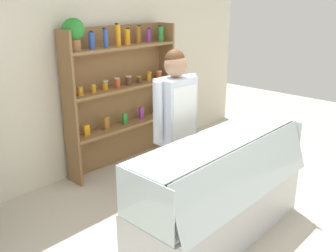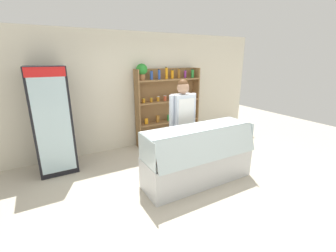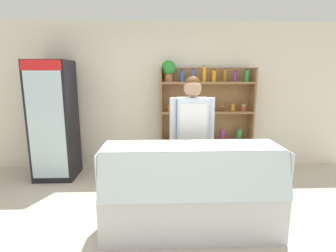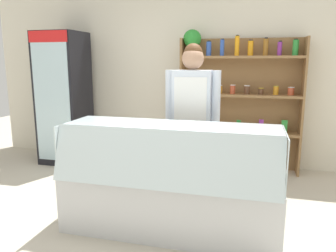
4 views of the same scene
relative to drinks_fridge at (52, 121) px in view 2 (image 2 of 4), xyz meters
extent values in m
plane|color=beige|center=(1.97, -1.66, -1.00)|extent=(12.00, 12.00, 0.00)
cube|color=silver|center=(1.97, 0.53, 0.35)|extent=(6.80, 0.10, 2.70)
cube|color=black|center=(0.00, 0.01, 0.00)|extent=(0.65, 0.63, 1.99)
cube|color=silver|center=(0.00, -0.31, 0.00)|extent=(0.57, 0.01, 1.79)
cube|color=red|center=(0.00, -0.32, 0.91)|extent=(0.61, 0.01, 0.16)
cylinder|color=#9E6623|center=(-0.18, -0.25, -0.65)|extent=(0.05, 0.05, 0.20)
cylinder|color=red|center=(0.00, -0.25, -0.65)|extent=(0.07, 0.07, 0.20)
cylinder|color=#2D8C38|center=(0.18, -0.25, -0.67)|extent=(0.05, 0.05, 0.16)
cylinder|color=red|center=(-0.20, -0.25, -0.13)|extent=(0.07, 0.07, 0.16)
cylinder|color=purple|center=(-0.07, -0.25, -0.11)|extent=(0.07, 0.07, 0.20)
cylinder|color=purple|center=(0.07, -0.25, -0.13)|extent=(0.06, 0.06, 0.17)
cylinder|color=#9E6623|center=(0.20, -0.25, -0.12)|extent=(0.07, 0.07, 0.19)
cylinder|color=purple|center=(-0.18, -0.25, 0.42)|extent=(0.06, 0.06, 0.21)
cylinder|color=#2D8C38|center=(0.00, -0.25, 0.39)|extent=(0.06, 0.06, 0.14)
cylinder|color=#2D8C38|center=(0.18, -0.25, 0.42)|extent=(0.06, 0.06, 0.21)
cube|color=olive|center=(2.64, 0.40, -0.06)|extent=(1.69, 0.02, 1.88)
cube|color=olive|center=(1.81, 0.26, -0.06)|extent=(0.03, 0.28, 1.88)
cube|color=olive|center=(3.47, 0.26, -0.06)|extent=(0.03, 0.28, 1.88)
cube|color=olive|center=(2.64, 0.26, -0.43)|extent=(1.63, 0.28, 0.04)
cube|color=olive|center=(2.64, 0.26, 0.09)|extent=(1.63, 0.28, 0.04)
cube|color=olive|center=(2.64, 0.26, 0.62)|extent=(1.63, 0.28, 0.04)
cylinder|color=#996038|center=(1.95, 0.26, 0.70)|extent=(0.15, 0.15, 0.13)
sphere|color=#28882D|center=(1.95, 0.26, 0.88)|extent=(0.26, 0.26, 0.26)
cylinder|color=#3356B2|center=(2.19, 0.26, 0.74)|extent=(0.07, 0.07, 0.19)
cylinder|color=black|center=(2.19, 0.26, 0.84)|extent=(0.05, 0.05, 0.02)
cylinder|color=#3356B2|center=(2.37, 0.24, 0.75)|extent=(0.06, 0.06, 0.22)
cylinder|color=black|center=(2.37, 0.26, 0.87)|extent=(0.04, 0.04, 0.02)
cylinder|color=orange|center=(2.58, 0.24, 0.77)|extent=(0.06, 0.06, 0.26)
cylinder|color=black|center=(2.58, 0.26, 0.91)|extent=(0.04, 0.04, 0.02)
cylinder|color=orange|center=(2.76, 0.28, 0.74)|extent=(0.07, 0.07, 0.20)
cylinder|color=black|center=(2.76, 0.26, 0.85)|extent=(0.05, 0.05, 0.02)
cylinder|color=#9E6623|center=(2.96, 0.29, 0.75)|extent=(0.07, 0.07, 0.22)
cylinder|color=black|center=(2.96, 0.26, 0.87)|extent=(0.04, 0.04, 0.02)
cylinder|color=purple|center=(3.14, 0.28, 0.73)|extent=(0.06, 0.06, 0.18)
cylinder|color=black|center=(3.14, 0.26, 0.83)|extent=(0.04, 0.04, 0.02)
cylinder|color=#2D8C38|center=(3.33, 0.24, 0.74)|extent=(0.08, 0.08, 0.20)
cylinder|color=black|center=(3.33, 0.26, 0.85)|extent=(0.05, 0.05, 0.02)
cylinder|color=orange|center=(1.97, 0.25, 0.16)|extent=(0.07, 0.07, 0.09)
cylinder|color=gold|center=(1.97, 0.26, 0.21)|extent=(0.07, 0.07, 0.01)
cylinder|color=orange|center=(2.16, 0.26, 0.16)|extent=(0.07, 0.07, 0.09)
cylinder|color=gold|center=(2.16, 0.26, 0.21)|extent=(0.07, 0.07, 0.01)
cylinder|color=orange|center=(2.36, 0.28, 0.17)|extent=(0.07, 0.07, 0.11)
cylinder|color=silver|center=(2.36, 0.26, 0.23)|extent=(0.07, 0.07, 0.01)
cylinder|color=#BF4C2D|center=(2.54, 0.25, 0.17)|extent=(0.07, 0.07, 0.12)
cylinder|color=silver|center=(2.54, 0.26, 0.23)|extent=(0.08, 0.08, 0.01)
cylinder|color=brown|center=(2.74, 0.26, 0.17)|extent=(0.08, 0.08, 0.11)
cylinder|color=silver|center=(2.74, 0.26, 0.23)|extent=(0.08, 0.08, 0.01)
cylinder|color=brown|center=(2.92, 0.25, 0.15)|extent=(0.07, 0.07, 0.08)
cylinder|color=gold|center=(2.92, 0.26, 0.20)|extent=(0.07, 0.07, 0.01)
cylinder|color=orange|center=(3.12, 0.27, 0.17)|extent=(0.07, 0.07, 0.11)
cylinder|color=gold|center=(3.12, 0.26, 0.23)|extent=(0.07, 0.07, 0.01)
cylinder|color=#BF4C2D|center=(3.32, 0.27, 0.16)|extent=(0.08, 0.08, 0.10)
cylinder|color=silver|center=(3.32, 0.26, 0.22)|extent=(0.09, 0.09, 0.01)
cube|color=orange|center=(2.02, 0.26, -0.35)|extent=(0.08, 0.04, 0.14)
cube|color=#9E6623|center=(2.33, 0.26, -0.33)|extent=(0.08, 0.05, 0.17)
cube|color=#2D8C38|center=(2.64, 0.26, -0.34)|extent=(0.06, 0.04, 0.15)
cube|color=purple|center=(2.95, 0.26, -0.33)|extent=(0.06, 0.04, 0.17)
cube|color=#2D8C38|center=(3.26, 0.26, -0.32)|extent=(0.08, 0.04, 0.18)
cube|color=silver|center=(2.13, -1.70, -0.72)|extent=(1.97, 0.65, 0.55)
cube|color=white|center=(2.13, -1.70, -0.43)|extent=(1.91, 0.59, 0.03)
cube|color=silver|center=(2.13, -2.00, -0.22)|extent=(1.93, 0.16, 0.47)
cube|color=silver|center=(2.13, -1.65, 0.00)|extent=(1.93, 0.49, 0.01)
cube|color=silver|center=(1.15, -1.70, -0.22)|extent=(0.01, 0.61, 0.45)
cube|color=silver|center=(3.10, -1.70, -0.22)|extent=(0.01, 0.61, 0.45)
cube|color=beige|center=(1.30, -1.62, -0.39)|extent=(0.16, 0.13, 0.05)
cube|color=white|center=(1.30, -1.81, -0.39)|extent=(0.05, 0.03, 0.02)
cube|color=tan|center=(1.51, -1.62, -0.39)|extent=(0.16, 0.11, 0.04)
cube|color=white|center=(1.51, -1.81, -0.39)|extent=(0.05, 0.03, 0.02)
cube|color=beige|center=(1.71, -1.62, -0.38)|extent=(0.16, 0.13, 0.06)
cube|color=white|center=(1.71, -1.81, -0.39)|extent=(0.05, 0.03, 0.02)
cube|color=tan|center=(1.92, -1.62, -0.39)|extent=(0.16, 0.12, 0.04)
cube|color=white|center=(1.92, -1.81, -0.39)|extent=(0.05, 0.03, 0.02)
cube|color=tan|center=(2.13, -1.62, -0.39)|extent=(0.16, 0.11, 0.05)
cube|color=white|center=(2.13, -1.81, -0.39)|extent=(0.05, 0.03, 0.02)
cube|color=tan|center=(2.33, -1.62, -0.38)|extent=(0.17, 0.14, 0.06)
cube|color=white|center=(2.33, -1.81, -0.39)|extent=(0.05, 0.03, 0.02)
cube|color=tan|center=(2.54, -1.62, -0.39)|extent=(0.17, 0.12, 0.04)
cube|color=white|center=(2.54, -1.81, -0.39)|extent=(0.05, 0.03, 0.02)
cube|color=tan|center=(2.74, -1.62, -0.38)|extent=(0.17, 0.15, 0.05)
cube|color=white|center=(2.74, -1.81, -0.39)|extent=(0.05, 0.03, 0.02)
cube|color=tan|center=(2.95, -1.62, -0.38)|extent=(0.16, 0.13, 0.06)
cube|color=white|center=(2.95, -1.81, -0.39)|extent=(0.05, 0.03, 0.02)
cylinder|color=#A35B4C|center=(1.32, -1.79, -0.34)|extent=(0.17, 0.16, 0.15)
cylinder|color=tan|center=(1.54, -1.79, -0.34)|extent=(0.18, 0.16, 0.14)
cylinder|color=white|center=(2.62, -1.77, -0.32)|extent=(0.07, 0.07, 0.19)
cylinder|color=white|center=(2.72, -1.77, -0.30)|extent=(0.07, 0.07, 0.22)
cylinder|color=#2D2D38|center=(2.12, -1.06, -0.59)|extent=(0.13, 0.13, 0.81)
cylinder|color=#2D2D38|center=(2.29, -1.06, -0.59)|extent=(0.13, 0.13, 0.81)
cube|color=silver|center=(2.20, -1.06, 0.14)|extent=(0.40, 0.24, 0.67)
cube|color=white|center=(2.20, -1.18, -0.21)|extent=(0.34, 0.01, 1.25)
cylinder|color=silver|center=(1.95, -1.06, 0.18)|extent=(0.09, 0.09, 0.60)
cylinder|color=silver|center=(2.45, -1.06, 0.18)|extent=(0.09, 0.09, 0.60)
sphere|color=tan|center=(2.20, -1.06, 0.60)|extent=(0.23, 0.23, 0.23)
sphere|color=brown|center=(2.20, -1.05, 0.65)|extent=(0.19, 0.19, 0.19)
camera|label=1|loc=(-0.49, -3.47, 1.21)|focal=40.00mm
camera|label=2|loc=(-0.10, -4.56, 1.13)|focal=24.00mm
camera|label=3|loc=(1.76, -4.42, 0.78)|focal=28.00mm
camera|label=4|loc=(2.83, -4.46, 0.57)|focal=35.00mm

